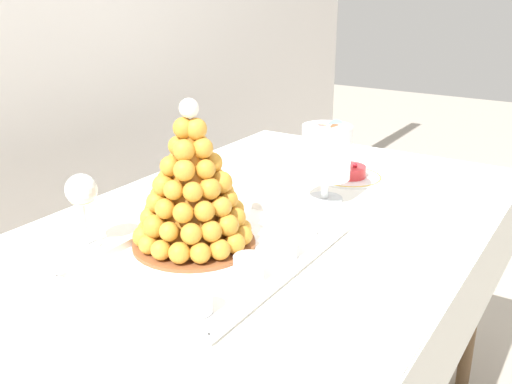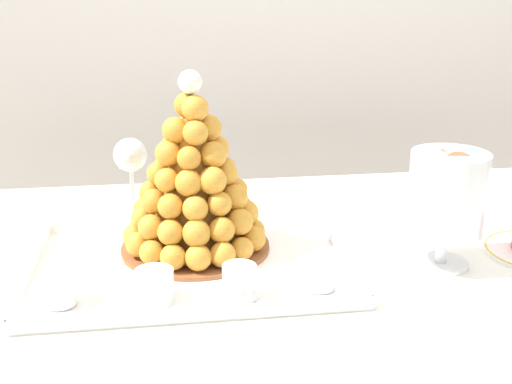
% 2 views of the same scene
% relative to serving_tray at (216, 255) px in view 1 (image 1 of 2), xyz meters
% --- Properties ---
extents(buffet_table, '(1.45, 0.97, 0.78)m').
position_rel_serving_tray_xyz_m(buffet_table, '(0.28, 0.01, -0.09)').
color(buffet_table, brown).
rests_on(buffet_table, ground_plane).
extents(serving_tray, '(0.54, 0.38, 0.02)m').
position_rel_serving_tray_xyz_m(serving_tray, '(0.00, 0.00, 0.00)').
color(serving_tray, white).
rests_on(serving_tray, buffet_table).
extents(croquembouche, '(0.27, 0.27, 0.33)m').
position_rel_serving_tray_xyz_m(croquembouche, '(0.01, 0.07, 0.13)').
color(croquembouche, brown).
rests_on(croquembouche, serving_tray).
extents(dessert_cup_left, '(0.05, 0.05, 0.05)m').
position_rel_serving_tray_xyz_m(dessert_cup_left, '(-0.20, -0.11, 0.02)').
color(dessert_cup_left, silver).
rests_on(dessert_cup_left, serving_tray).
extents(dessert_cup_mid_left, '(0.06, 0.06, 0.05)m').
position_rel_serving_tray_xyz_m(dessert_cup_mid_left, '(-0.06, -0.12, 0.03)').
color(dessert_cup_mid_left, silver).
rests_on(dessert_cup_mid_left, serving_tray).
extents(dessert_cup_centre, '(0.05, 0.05, 0.05)m').
position_rel_serving_tray_xyz_m(dessert_cup_centre, '(0.07, -0.13, 0.03)').
color(dessert_cup_centre, silver).
rests_on(dessert_cup_centre, serving_tray).
extents(dessert_cup_mid_right, '(0.05, 0.05, 0.05)m').
position_rel_serving_tray_xyz_m(dessert_cup_mid_right, '(0.20, -0.11, 0.02)').
color(dessert_cup_mid_right, silver).
rests_on(dessert_cup_mid_right, serving_tray).
extents(macaron_goblet, '(0.13, 0.13, 0.22)m').
position_rel_serving_tray_xyz_m(macaron_goblet, '(0.44, -0.04, 0.13)').
color(macaron_goblet, white).
rests_on(macaron_goblet, buffet_table).
extents(fruit_tart_plate, '(0.20, 0.20, 0.05)m').
position_rel_serving_tray_xyz_m(fruit_tart_plate, '(0.64, -0.02, 0.01)').
color(fruit_tart_plate, white).
rests_on(fruit_tart_plate, buffet_table).
extents(wine_glass, '(0.07, 0.07, 0.17)m').
position_rel_serving_tray_xyz_m(wine_glass, '(-0.11, 0.27, 0.12)').
color(wine_glass, silver).
rests_on(wine_glass, buffet_table).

